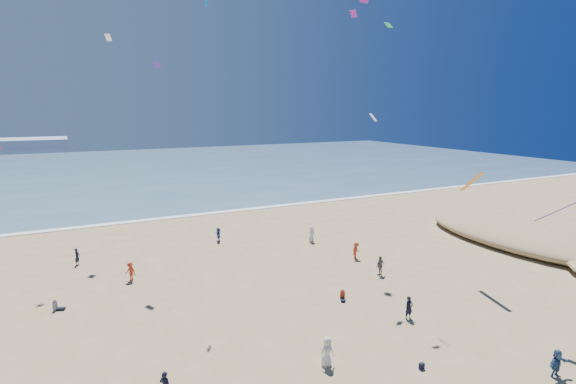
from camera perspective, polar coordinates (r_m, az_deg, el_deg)
name	(u,v)px	position (r m, az deg, el deg)	size (l,w,h in m)	color
ocean	(101,171)	(106.83, -22.68, 2.48)	(220.00, 100.00, 0.06)	#476B84
surf_line	(136,221)	(57.82, -18.72, -3.54)	(220.00, 1.20, 0.08)	white
standing_flyers	(321,296)	(31.97, 4.27, -13.04)	(25.77, 37.46, 1.86)	navy
seated_group	(263,382)	(23.83, -3.17, -22.98)	(19.46, 27.73, 0.84)	white
navy_bag	(422,366)	(26.42, 16.61, -20.42)	(0.28, 0.18, 0.34)	black
kites_aloft	(388,104)	(28.47, 12.61, 10.86)	(40.70, 42.99, 24.15)	orange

